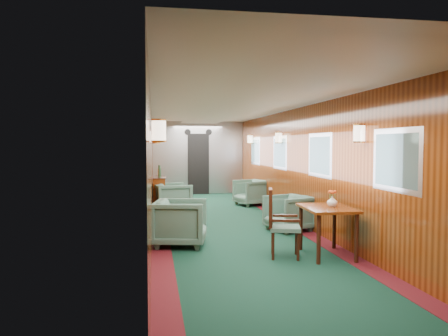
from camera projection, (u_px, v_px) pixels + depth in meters
name	position (u px, v px, depth m)	size (l,w,h in m)	color
room	(229.00, 145.00, 8.58)	(12.00, 12.10, 2.40)	#0D3021
bulkhead	(198.00, 158.00, 14.43)	(2.98, 0.17, 2.39)	#A9ABB0
windows_right	(297.00, 154.00, 9.07)	(0.02, 8.60, 0.80)	silver
wall_sconces	(224.00, 138.00, 9.13)	(2.97, 7.97, 0.25)	#FFE7C6
dining_table	(327.00, 215.00, 6.41)	(0.72, 1.00, 0.73)	#6F300E
side_chair	(278.00, 220.00, 6.35)	(0.54, 0.56, 1.00)	#1B4037
credenza	(159.00, 194.00, 10.54)	(0.30, 0.97, 1.14)	#6F300E
flower_vase	(332.00, 201.00, 6.42)	(0.15, 0.15, 0.16)	silver
armchair_left_near	(181.00, 223.00, 7.09)	(0.80, 0.82, 0.75)	#1B4037
armchair_left_far	(172.00, 199.00, 10.21)	(0.80, 0.82, 0.75)	#1B4037
armchair_right_near	(288.00, 213.00, 8.30)	(0.73, 0.75, 0.68)	#1B4037
armchair_right_far	(251.00, 192.00, 11.78)	(0.74, 0.76, 0.69)	#1B4037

